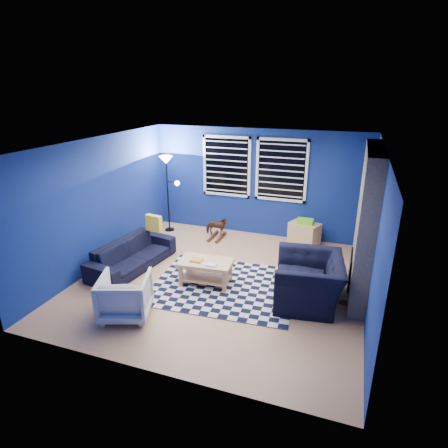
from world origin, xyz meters
name	(u,v)px	position (x,y,z in m)	size (l,w,h in m)	color
floor	(221,280)	(0.00, 0.00, 0.00)	(5.00, 5.00, 0.00)	tan
ceiling	(221,144)	(0.00, 0.00, 2.50)	(5.00, 5.00, 0.00)	white
wall_back	(257,183)	(0.00, 2.50, 1.25)	(5.00, 5.00, 0.00)	navy
wall_left	(100,203)	(-2.50, 0.00, 1.25)	(5.00, 5.00, 0.00)	navy
wall_right	(375,235)	(2.50, 0.00, 1.25)	(5.00, 5.00, 0.00)	navy
fireplace	(364,226)	(2.36, 0.50, 1.20)	(0.65, 2.00, 2.50)	gray
window_left	(226,166)	(-0.75, 2.46, 1.60)	(1.17, 0.06, 1.42)	black
window_right	(281,170)	(0.55, 2.46, 1.60)	(1.17, 0.06, 1.42)	black
tv	(370,192)	(2.45, 2.00, 1.40)	(0.07, 1.00, 0.58)	black
rug	(225,286)	(0.13, -0.18, 0.01)	(2.50, 2.00, 0.02)	black
sofa	(132,254)	(-1.82, -0.08, 0.28)	(0.75, 1.91, 0.56)	black
armchair_big	(309,280)	(1.60, -0.20, 0.40)	(1.06, 1.22, 0.79)	black
armchair_bent	(125,296)	(-1.02, -1.54, 0.35)	(0.74, 0.76, 0.69)	gray
rocking_horse	(217,227)	(-0.79, 1.88, 0.29)	(0.52, 0.24, 0.44)	#422715
coffee_table	(206,267)	(-0.22, -0.20, 0.33)	(0.99, 0.62, 0.47)	tan
cabinet	(304,234)	(1.20, 2.16, 0.27)	(0.74, 0.62, 0.61)	tan
floor_lamp	(167,170)	(-2.06, 1.98, 1.51)	(0.50, 0.31, 1.84)	black
throw_pillow	(154,223)	(-1.67, 0.56, 0.73)	(0.36, 0.11, 0.34)	yellow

